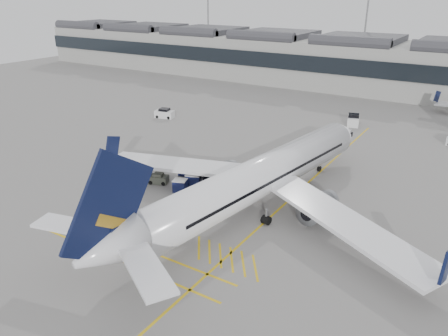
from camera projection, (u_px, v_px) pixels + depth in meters
The scene contains 17 objects.
ground at pixel (184, 201), 49.87m from camera, with size 220.00×220.00×0.00m, color gray.
terminal at pixel (366, 63), 103.78m from camera, with size 200.00×20.45×12.40m.
light_masts at pixel (379, 23), 112.44m from camera, with size 113.00×0.60×25.45m.
apron_markings at pixel (300, 190), 52.75m from camera, with size 0.25×60.00×0.01m, color gold.
airliner_main at pixel (257, 179), 46.93m from camera, with size 41.24×45.36×12.11m.
belt_loader at pixel (293, 188), 51.69m from camera, with size 5.34×2.02×2.16m.
baggage_cart_a at pixel (194, 181), 52.61m from camera, with size 2.28×2.08×1.97m.
baggage_cart_b at pixel (180, 186), 51.51m from camera, with size 1.99×1.81×1.74m.
baggage_cart_c at pixel (201, 172), 55.44m from camera, with size 1.75×1.47×1.77m.
baggage_cart_d at pixel (185, 170), 56.07m from camera, with size 1.69×1.41×1.71m.
ramp_agent_a at pixel (250, 184), 51.97m from camera, with size 0.71×0.47×1.95m, color #E8470C.
ramp_agent_b at pixel (232, 175), 54.47m from camera, with size 0.98×0.76×2.01m, color #F65D0C.
pushback_tug at pixel (159, 179), 54.37m from camera, with size 2.65×2.10×1.30m.
safety_cone_nose at pixel (313, 158), 61.90m from camera, with size 0.35×0.35×0.49m, color #F24C0A.
safety_cone_engine at pixel (305, 212), 47.06m from camera, with size 0.35×0.35×0.49m, color #F24C0A.
service_van_left at pixel (165, 114), 81.98m from camera, with size 3.80×2.53×1.79m.
service_van_mid at pixel (353, 120), 77.54m from camera, with size 2.90×4.24×1.99m.
Camera 1 is at (27.71, -35.35, 22.47)m, focal length 35.00 mm.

